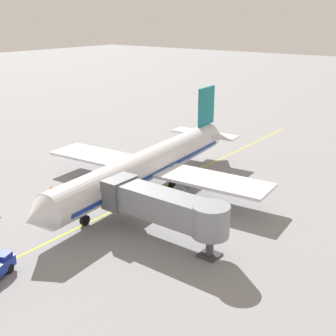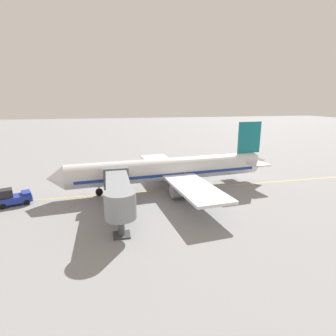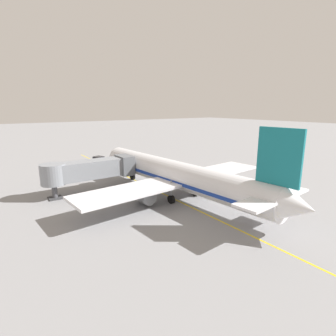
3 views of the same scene
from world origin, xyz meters
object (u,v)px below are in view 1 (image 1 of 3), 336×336
(safety_cone_wing_tip, at_px, (43,213))
(ground_crew_wing_walker, at_px, (61,198))
(baggage_cart_second_in_train, at_px, (151,154))
(baggage_cart_front, at_px, (140,159))
(ground_crew_loader, at_px, (106,157))
(jet_bridge, at_px, (164,206))
(parked_airliner, at_px, (149,165))
(safety_cone_nose_left, at_px, (78,211))
(baggage_tug_lead, at_px, (131,165))
(ground_crew_marshaller, at_px, (52,192))

(safety_cone_wing_tip, bearing_deg, ground_crew_wing_walker, -81.13)
(baggage_cart_second_in_train, xyz_separation_m, ground_crew_wing_walker, (-2.37, 18.75, 0.00))
(ground_crew_wing_walker, distance_m, safety_cone_wing_tip, 3.04)
(baggage_cart_front, xyz_separation_m, safety_cone_wing_tip, (-2.58, 18.87, -0.66))
(baggage_cart_front, bearing_deg, baggage_cart_second_in_train, -84.93)
(safety_cone_wing_tip, bearing_deg, baggage_cart_second_in_train, -82.56)
(baggage_cart_second_in_train, height_order, ground_crew_wing_walker, ground_crew_wing_walker)
(baggage_cart_front, distance_m, ground_crew_loader, 4.93)
(jet_bridge, height_order, ground_crew_loader, jet_bridge)
(parked_airliner, xyz_separation_m, safety_cone_wing_tip, (4.27, 12.66, -2.90))
(safety_cone_wing_tip, bearing_deg, safety_cone_nose_left, -132.50)
(parked_airliner, bearing_deg, safety_cone_wing_tip, 71.36)
(ground_crew_loader, relative_size, safety_cone_nose_left, 2.86)
(jet_bridge, relative_size, baggage_cart_front, 4.52)
(jet_bridge, relative_size, safety_cone_nose_left, 22.75)
(baggage_tug_lead, relative_size, safety_cone_wing_tip, 4.64)
(ground_crew_loader, bearing_deg, parked_airliner, 161.10)
(parked_airliner, height_order, baggage_tug_lead, parked_airliner)
(jet_bridge, xyz_separation_m, baggage_tug_lead, (15.65, -12.86, -2.74))
(ground_crew_loader, height_order, ground_crew_marshaller, same)
(baggage_cart_front, xyz_separation_m, baggage_cart_second_in_train, (0.25, -2.81, 0.00))
(baggage_cart_second_in_train, distance_m, ground_crew_wing_walker, 18.90)
(jet_bridge, distance_m, ground_crew_marshaller, 16.37)
(jet_bridge, distance_m, ground_crew_wing_walker, 14.21)
(baggage_tug_lead, xyz_separation_m, ground_crew_marshaller, (0.53, 13.27, 0.24))
(parked_airliner, distance_m, baggage_cart_front, 9.52)
(baggage_tug_lead, relative_size, safety_cone_nose_left, 4.64)
(ground_crew_marshaller, bearing_deg, baggage_tug_lead, -92.28)
(baggage_cart_front, height_order, baggage_cart_second_in_train, same)
(baggage_tug_lead, relative_size, ground_crew_marshaller, 1.62)
(parked_airliner, distance_m, ground_crew_wing_walker, 11.04)
(parked_airliner, bearing_deg, baggage_cart_second_in_train, -51.80)
(baggage_cart_second_in_train, relative_size, safety_cone_wing_tip, 5.04)
(ground_crew_wing_walker, relative_size, safety_cone_wing_tip, 2.86)
(ground_crew_wing_walker, bearing_deg, ground_crew_loader, -64.58)
(ground_crew_loader, relative_size, ground_crew_marshaller, 1.00)
(jet_bridge, height_order, baggage_tug_lead, jet_bridge)
(baggage_tug_lead, bearing_deg, baggage_cart_front, -78.75)
(jet_bridge, xyz_separation_m, baggage_cart_front, (16.09, -15.08, -2.51))
(baggage_tug_lead, bearing_deg, safety_cone_wing_tip, 97.33)
(jet_bridge, height_order, safety_cone_wing_tip, jet_bridge)
(jet_bridge, bearing_deg, baggage_tug_lead, -39.41)
(baggage_cart_second_in_train, relative_size, ground_crew_wing_walker, 1.76)
(baggage_tug_lead, height_order, safety_cone_nose_left, baggage_tug_lead)
(parked_airliner, bearing_deg, jet_bridge, 136.16)
(ground_crew_loader, xyz_separation_m, safety_cone_wing_tip, (-6.90, 16.48, -0.66))
(jet_bridge, height_order, ground_crew_marshaller, jet_bridge)
(baggage_tug_lead, bearing_deg, parked_airliner, 148.12)
(baggage_cart_front, xyz_separation_m, ground_crew_loader, (4.31, 2.39, 0.00))
(baggage_cart_second_in_train, bearing_deg, ground_crew_marshaller, 90.52)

